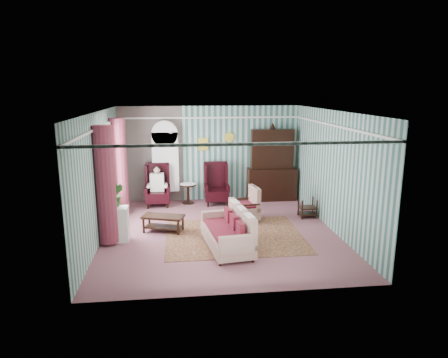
{
  "coord_description": "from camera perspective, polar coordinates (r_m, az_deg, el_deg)",
  "views": [
    {
      "loc": [
        -0.96,
        -9.1,
        3.4
      ],
      "look_at": [
        0.16,
        0.6,
        1.19
      ],
      "focal_mm": 32.0,
      "sensor_mm": 36.0,
      "label": 1
    }
  ],
  "objects": [
    {
      "name": "bookcase",
      "position": [
        12.16,
        -8.33,
        1.83
      ],
      "size": [
        0.8,
        0.28,
        2.24
      ],
      "primitive_type": "cube",
      "color": "silver",
      "rests_on": "floor"
    },
    {
      "name": "floor",
      "position": [
        9.76,
        -0.56,
        -7.61
      ],
      "size": [
        6.0,
        6.0,
        0.0
      ],
      "primitive_type": "plane",
      "color": "#884F53",
      "rests_on": "ground"
    },
    {
      "name": "wingback_right",
      "position": [
        11.93,
        -1.09,
        -0.68
      ],
      "size": [
        0.76,
        0.8,
        1.25
      ],
      "primitive_type": "cube",
      "color": "black",
      "rests_on": "floor"
    },
    {
      "name": "round_side_table",
      "position": [
        12.11,
        -5.16,
        -2.11
      ],
      "size": [
        0.5,
        0.5,
        0.6
      ],
      "primitive_type": "cylinder",
      "color": "black",
      "rests_on": "floor"
    },
    {
      "name": "potted_plant_c",
      "position": [
        9.33,
        -15.98,
        -2.56
      ],
      "size": [
        0.24,
        0.24,
        0.42
      ],
      "primitive_type": "imported",
      "rotation": [
        0.0,
        0.0,
        0.01
      ],
      "color": "#174C1B",
      "rests_on": "plant_stand"
    },
    {
      "name": "coffee_table",
      "position": [
        9.85,
        -8.66,
        -6.31
      ],
      "size": [
        1.08,
        0.74,
        0.4
      ],
      "primitive_type": "cube",
      "rotation": [
        0.0,
        0.0,
        -0.31
      ],
      "color": "black",
      "rests_on": "floor"
    },
    {
      "name": "wingback_left",
      "position": [
        11.9,
        -9.51,
        -0.89
      ],
      "size": [
        0.76,
        0.8,
        1.25
      ],
      "primitive_type": "cube",
      "color": "black",
      "rests_on": "floor"
    },
    {
      "name": "rug",
      "position": [
        9.52,
        1.45,
        -8.12
      ],
      "size": [
        3.2,
        2.6,
        0.01
      ],
      "primitive_type": "cube",
      "color": "#511B22",
      "rests_on": "floor"
    },
    {
      "name": "potted_plant_b",
      "position": [
        9.32,
        -15.08,
        -2.18
      ],
      "size": [
        0.29,
        0.24,
        0.53
      ],
      "primitive_type": "imported",
      "rotation": [
        0.0,
        0.0,
        -0.01
      ],
      "color": "#1E4D18",
      "rests_on": "plant_stand"
    },
    {
      "name": "floral_armchair",
      "position": [
        10.47,
        2.94,
        -3.59
      ],
      "size": [
        0.92,
        0.87,
        0.9
      ],
      "primitive_type": "cube",
      "rotation": [
        0.0,
        0.0,
        1.74
      ],
      "color": "#BCAE92",
      "rests_on": "floor"
    },
    {
      "name": "sofa",
      "position": [
        8.62,
        0.38,
        -6.68
      ],
      "size": [
        1.11,
        1.92,
        1.05
      ],
      "primitive_type": "cube",
      "rotation": [
        0.0,
        0.0,
        1.7
      ],
      "color": "#BFAF94",
      "rests_on": "floor"
    },
    {
      "name": "plant_stand",
      "position": [
        9.41,
        -15.15,
        -6.28
      ],
      "size": [
        0.55,
        0.35,
        0.8
      ],
      "primitive_type": "cube",
      "color": "silver",
      "rests_on": "floor"
    },
    {
      "name": "dresser_hutch",
      "position": [
        12.36,
        6.89,
        2.34
      ],
      "size": [
        1.5,
        0.56,
        2.36
      ],
      "primitive_type": "cube",
      "color": "black",
      "rests_on": "floor"
    },
    {
      "name": "potted_plant_a",
      "position": [
        9.2,
        -15.93,
        -2.75
      ],
      "size": [
        0.47,
        0.44,
        0.43
      ],
      "primitive_type": "imported",
      "rotation": [
        0.0,
        0.0,
        0.32
      ],
      "color": "#184E1C",
      "rests_on": "plant_stand"
    },
    {
      "name": "seated_woman",
      "position": [
        11.91,
        -9.5,
        -1.06
      ],
      "size": [
        0.44,
        0.4,
        1.18
      ],
      "primitive_type": null,
      "color": "silver",
      "rests_on": "floor"
    },
    {
      "name": "room_shell",
      "position": [
        9.39,
        -4.46,
        4.2
      ],
      "size": [
        5.53,
        6.02,
        2.91
      ],
      "color": "#386762",
      "rests_on": "ground"
    },
    {
      "name": "nest_table",
      "position": [
        11.03,
        11.84,
        -4.0
      ],
      "size": [
        0.45,
        0.38,
        0.54
      ],
      "primitive_type": "cube",
      "color": "black",
      "rests_on": "floor"
    }
  ]
}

